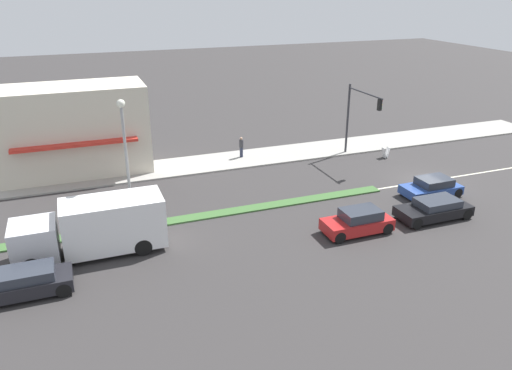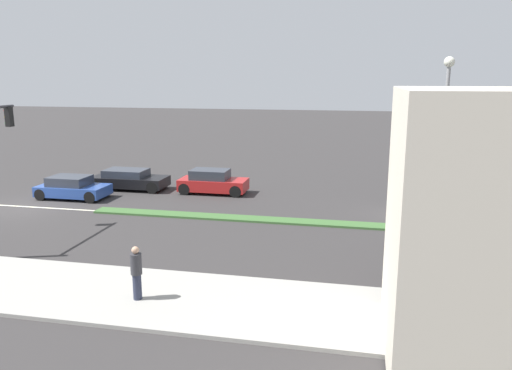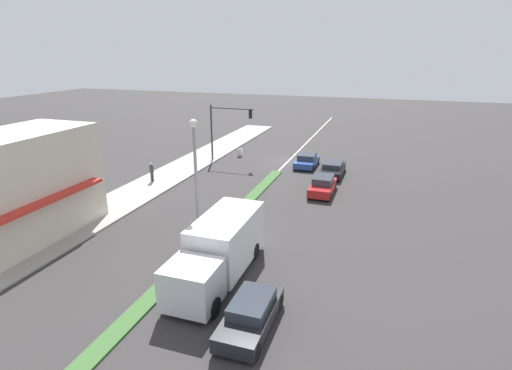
{
  "view_description": "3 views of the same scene",
  "coord_description": "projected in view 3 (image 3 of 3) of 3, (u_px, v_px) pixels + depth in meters",
  "views": [
    {
      "loc": [
        -26.44,
        22.72,
        13.13
      ],
      "look_at": [
        -0.23,
        12.86,
        1.68
      ],
      "focal_mm": 35.0,
      "sensor_mm": 36.0,
      "label": 1
    },
    {
      "loc": [
        22.23,
        16.83,
        6.66
      ],
      "look_at": [
        -0.8,
        12.01,
        1.53
      ],
      "focal_mm": 35.0,
      "sensor_mm": 36.0,
      "label": 2
    },
    {
      "loc": [
        -9.59,
        38.57,
        10.77
      ],
      "look_at": [
        -0.67,
        12.25,
        1.41
      ],
      "focal_mm": 28.0,
      "sensor_mm": 36.0,
      "label": 3
    }
  ],
  "objects": [
    {
      "name": "ground_plane",
      "position": [
        216.0,
        233.0,
        24.82
      ],
      "size": [
        160.0,
        160.0,
        0.0
      ],
      "primitive_type": "plane",
      "color": "#333030"
    },
    {
      "name": "sidewalk_right",
      "position": [
        92.0,
        217.0,
        27.09
      ],
      "size": [
        4.0,
        73.0,
        0.12
      ],
      "primitive_type": "cube",
      "color": "#9E9B93",
      "rests_on": "ground"
    },
    {
      "name": "median_strip",
      "position": [
        128.0,
        320.0,
        16.72
      ],
      "size": [
        0.9,
        46.0,
        0.1
      ],
      "primitive_type": "cube",
      "color": "#3D6633",
      "rests_on": "ground"
    },
    {
      "name": "lane_marking_center",
      "position": [
        288.0,
        161.0,
        40.98
      ],
      "size": [
        0.16,
        60.0,
        0.01
      ],
      "primitive_type": "cube",
      "color": "beige",
      "rests_on": "ground"
    },
    {
      "name": "building_corner_store",
      "position": [
        9.0,
        190.0,
        22.71
      ],
      "size": [
        5.42,
        10.29,
        6.29
      ],
      "color": "beige",
      "rests_on": "sidewalk_right"
    },
    {
      "name": "traffic_signal_main",
      "position": [
        224.0,
        124.0,
        39.76
      ],
      "size": [
        4.59,
        0.34,
        5.6
      ],
      "color": "#333338",
      "rests_on": "sidewalk_right"
    },
    {
      "name": "street_lamp",
      "position": [
        196.0,
        170.0,
        21.23
      ],
      "size": [
        0.44,
        0.44,
        7.37
      ],
      "color": "gray",
      "rests_on": "median_strip"
    },
    {
      "name": "pedestrian",
      "position": [
        152.0,
        172.0,
        34.07
      ],
      "size": [
        0.34,
        0.34,
        1.65
      ],
      "color": "#282D42",
      "rests_on": "sidewalk_right"
    },
    {
      "name": "warning_aframe_sign",
      "position": [
        240.0,
        152.0,
        42.82
      ],
      "size": [
        0.45,
        0.53,
        0.84
      ],
      "color": "silver",
      "rests_on": "ground"
    },
    {
      "name": "delivery_truck",
      "position": [
        220.0,
        249.0,
        19.76
      ],
      "size": [
        2.44,
        7.5,
        2.87
      ],
      "color": "silver",
      "rests_on": "ground"
    },
    {
      "name": "hatchback_red",
      "position": [
        323.0,
        185.0,
        31.57
      ],
      "size": [
        1.74,
        3.91,
        1.39
      ],
      "color": "#AD1E1E",
      "rests_on": "ground"
    },
    {
      "name": "suv_black",
      "position": [
        332.0,
        169.0,
        36.29
      ],
      "size": [
        1.9,
        4.49,
        1.2
      ],
      "color": "black",
      "rests_on": "ground"
    },
    {
      "name": "sedan_dark",
      "position": [
        251.0,
        314.0,
        16.18
      ],
      "size": [
        1.75,
        4.12,
        1.29
      ],
      "color": "black",
      "rests_on": "ground"
    },
    {
      "name": "coupe_blue",
      "position": [
        307.0,
        161.0,
        39.0
      ],
      "size": [
        1.89,
        3.83,
        1.25
      ],
      "color": "#284793",
      "rests_on": "ground"
    }
  ]
}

